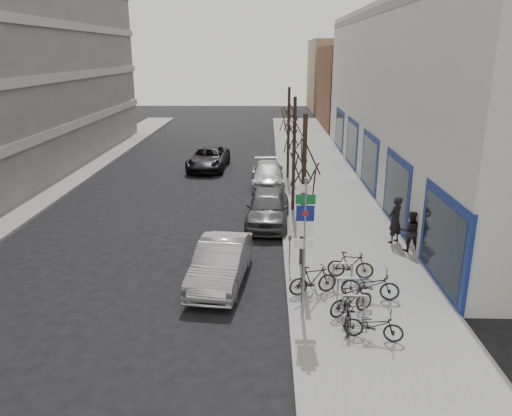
{
  "coord_description": "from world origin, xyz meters",
  "views": [
    {
      "loc": [
        1.34,
        -13.06,
        7.43
      ],
      "look_at": [
        0.95,
        4.26,
        2.0
      ],
      "focal_mm": 35.0,
      "sensor_mm": 36.0,
      "label": 1
    }
  ],
  "objects_px": {
    "meter_mid": "(285,203)",
    "bike_mid_inner": "(313,280)",
    "pedestrian_near": "(395,220)",
    "bike_far_inner": "(351,265)",
    "meter_front": "(290,249)",
    "bike_rack": "(348,287)",
    "parked_car_mid": "(268,208)",
    "lane_car": "(208,158)",
    "bike_mid_curb": "(370,283)",
    "bike_near_right": "(352,300)",
    "meter_back": "(281,174)",
    "parked_car_back": "(268,174)",
    "pedestrian_far": "(410,231)",
    "tree_mid": "(295,128)",
    "highway_sign_pole": "(304,238)",
    "bike_far_curb": "(374,323)",
    "tree_far": "(289,111)",
    "bike_near_left": "(349,309)",
    "tree_near": "(304,155)",
    "parked_car_front": "(221,263)"
  },
  "relations": [
    {
      "from": "bike_far_curb",
      "to": "lane_car",
      "type": "height_order",
      "value": "lane_car"
    },
    {
      "from": "bike_far_inner",
      "to": "lane_car",
      "type": "height_order",
      "value": "lane_car"
    },
    {
      "from": "bike_near_right",
      "to": "bike_far_curb",
      "type": "xyz_separation_m",
      "value": [
        0.38,
        -1.29,
        0.02
      ]
    },
    {
      "from": "tree_near",
      "to": "meter_front",
      "type": "relative_size",
      "value": 4.33
    },
    {
      "from": "tree_near",
      "to": "bike_far_curb",
      "type": "xyz_separation_m",
      "value": [
        1.58,
        -4.89,
        -3.48
      ]
    },
    {
      "from": "bike_near_left",
      "to": "parked_car_back",
      "type": "height_order",
      "value": "parked_car_back"
    },
    {
      "from": "tree_mid",
      "to": "pedestrian_far",
      "type": "bearing_deg",
      "value": -50.9
    },
    {
      "from": "bike_mid_inner",
      "to": "bike_far_inner",
      "type": "height_order",
      "value": "bike_mid_inner"
    },
    {
      "from": "tree_mid",
      "to": "bike_near_right",
      "type": "height_order",
      "value": "tree_mid"
    },
    {
      "from": "parked_car_back",
      "to": "pedestrian_far",
      "type": "distance_m",
      "value": 11.53
    },
    {
      "from": "highway_sign_pole",
      "to": "meter_front",
      "type": "distance_m",
      "value": 3.39
    },
    {
      "from": "bike_rack",
      "to": "bike_mid_inner",
      "type": "xyz_separation_m",
      "value": [
        -1.0,
        0.57,
        -0.02
      ]
    },
    {
      "from": "meter_back",
      "to": "parked_car_back",
      "type": "bearing_deg",
      "value": 126.51
    },
    {
      "from": "meter_front",
      "to": "bike_near_left",
      "type": "height_order",
      "value": "meter_front"
    },
    {
      "from": "tree_far",
      "to": "meter_front",
      "type": "xyz_separation_m",
      "value": [
        -0.45,
        -13.5,
        -3.19
      ]
    },
    {
      "from": "tree_mid",
      "to": "parked_car_front",
      "type": "height_order",
      "value": "tree_mid"
    },
    {
      "from": "pedestrian_far",
      "to": "meter_back",
      "type": "bearing_deg",
      "value": -54.39
    },
    {
      "from": "parked_car_mid",
      "to": "bike_mid_inner",
      "type": "bearing_deg",
      "value": -75.24
    },
    {
      "from": "meter_front",
      "to": "bike_near_left",
      "type": "distance_m",
      "value": 4.01
    },
    {
      "from": "bike_mid_curb",
      "to": "bike_near_right",
      "type": "bearing_deg",
      "value": 152.79
    },
    {
      "from": "parked_car_mid",
      "to": "parked_car_back",
      "type": "distance_m",
      "value": 6.78
    },
    {
      "from": "bike_near_left",
      "to": "bike_far_curb",
      "type": "bearing_deg",
      "value": -41.44
    },
    {
      "from": "meter_mid",
      "to": "pedestrian_far",
      "type": "bearing_deg",
      "value": -38.27
    },
    {
      "from": "meter_back",
      "to": "meter_mid",
      "type": "bearing_deg",
      "value": -90.0
    },
    {
      "from": "pedestrian_near",
      "to": "pedestrian_far",
      "type": "xyz_separation_m",
      "value": [
        0.38,
        -0.87,
        -0.15
      ]
    },
    {
      "from": "bike_near_right",
      "to": "bike_near_left",
      "type": "bearing_deg",
      "value": 135.42
    },
    {
      "from": "meter_mid",
      "to": "pedestrian_far",
      "type": "xyz_separation_m",
      "value": [
        4.65,
        -3.67,
        0.03
      ]
    },
    {
      "from": "bike_far_curb",
      "to": "pedestrian_far",
      "type": "xyz_separation_m",
      "value": [
        2.62,
        6.22,
        0.32
      ]
    },
    {
      "from": "meter_back",
      "to": "parked_car_mid",
      "type": "relative_size",
      "value": 0.28
    },
    {
      "from": "bike_rack",
      "to": "bike_far_inner",
      "type": "relative_size",
      "value": 1.45
    },
    {
      "from": "highway_sign_pole",
      "to": "bike_rack",
      "type": "relative_size",
      "value": 1.86
    },
    {
      "from": "tree_mid",
      "to": "bike_mid_inner",
      "type": "height_order",
      "value": "tree_mid"
    },
    {
      "from": "meter_front",
      "to": "bike_mid_inner",
      "type": "bearing_deg",
      "value": -70.38
    },
    {
      "from": "bike_mid_inner",
      "to": "tree_mid",
      "type": "bearing_deg",
      "value": -15.97
    },
    {
      "from": "bike_rack",
      "to": "tree_mid",
      "type": "distance_m",
      "value": 10.08
    },
    {
      "from": "meter_front",
      "to": "meter_back",
      "type": "height_order",
      "value": "same"
    },
    {
      "from": "tree_far",
      "to": "bike_far_inner",
      "type": "xyz_separation_m",
      "value": [
        1.57,
        -14.13,
        -3.48
      ]
    },
    {
      "from": "tree_near",
      "to": "meter_back",
      "type": "height_order",
      "value": "tree_near"
    },
    {
      "from": "highway_sign_pole",
      "to": "lane_car",
      "type": "xyz_separation_m",
      "value": [
        -4.94,
        19.29,
        -1.74
      ]
    },
    {
      "from": "tree_mid",
      "to": "parked_car_back",
      "type": "height_order",
      "value": "tree_mid"
    },
    {
      "from": "parked_car_mid",
      "to": "lane_car",
      "type": "distance_m",
      "value": 11.73
    },
    {
      "from": "bike_near_right",
      "to": "parked_car_back",
      "type": "height_order",
      "value": "parked_car_back"
    },
    {
      "from": "tree_mid",
      "to": "pedestrian_near",
      "type": "bearing_deg",
      "value": -48.41
    },
    {
      "from": "pedestrian_near",
      "to": "meter_back",
      "type": "bearing_deg",
      "value": -104.24
    },
    {
      "from": "tree_mid",
      "to": "bike_far_curb",
      "type": "distance_m",
      "value": 12.02
    },
    {
      "from": "meter_mid",
      "to": "bike_mid_inner",
      "type": "xyz_separation_m",
      "value": [
        0.65,
        -7.33,
        -0.28
      ]
    },
    {
      "from": "pedestrian_near",
      "to": "bike_far_inner",
      "type": "bearing_deg",
      "value": 14.46
    },
    {
      "from": "meter_front",
      "to": "tree_near",
      "type": "bearing_deg",
      "value": 48.01
    },
    {
      "from": "tree_far",
      "to": "parked_car_mid",
      "type": "xyz_separation_m",
      "value": [
        -1.2,
        -8.27,
        -3.33
      ]
    },
    {
      "from": "bike_near_right",
      "to": "pedestrian_near",
      "type": "height_order",
      "value": "pedestrian_near"
    }
  ]
}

